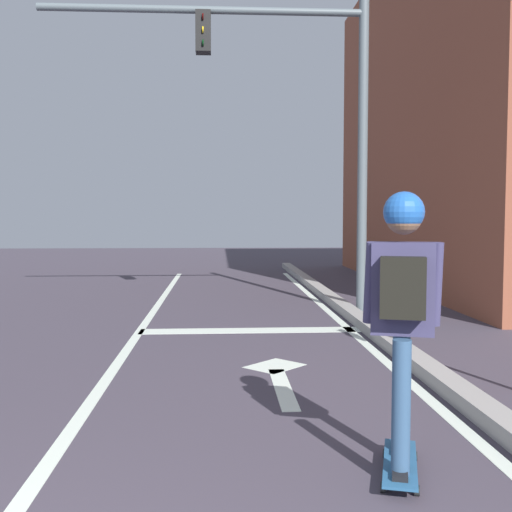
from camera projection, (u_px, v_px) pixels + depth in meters
name	position (u px, v px, depth m)	size (l,w,h in m)	color
lane_line_center	(124.00, 354.00, 7.14)	(0.12, 20.00, 0.01)	silver
lane_line_curbside	(374.00, 351.00, 7.32)	(0.12, 20.00, 0.01)	silver
stop_bar	(251.00, 330.00, 8.62)	(3.09, 0.40, 0.01)	silver
lane_arrow_stem	(283.00, 388.00, 5.73)	(0.16, 1.40, 0.01)	silver
lane_arrow_head	(275.00, 366.00, 6.58)	(0.56, 0.44, 0.01)	silver
curb_strip	(394.00, 345.00, 7.33)	(0.24, 24.00, 0.14)	#999591
skateboard	(400.00, 464.00, 3.80)	(0.41, 0.79, 0.09)	#275985
skater	(403.00, 293.00, 3.72)	(0.45, 0.61, 1.66)	#335478
traffic_signal_mast	(290.00, 90.00, 9.92)	(5.25, 0.34, 5.35)	slate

